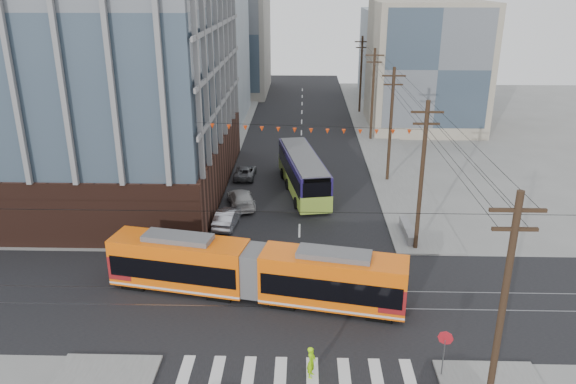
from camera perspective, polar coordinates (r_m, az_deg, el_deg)
ground at (r=32.00m, az=0.94°, el=-14.51°), size 160.00×160.00×0.00m
office_building at (r=54.06m, az=-23.49°, el=14.72°), size 30.00×25.00×28.60m
bg_bldg_nw_near at (r=80.54m, az=-11.08°, el=13.67°), size 18.00×16.00×18.00m
bg_bldg_ne_near at (r=76.49m, az=13.81°, el=12.34°), size 14.00×14.00×16.00m
bg_bldg_nw_far at (r=99.50m, az=-6.89°, el=15.77°), size 16.00×18.00×20.00m
bg_bldg_ne_far at (r=96.46m, az=12.56°, el=13.49°), size 16.00×16.00×14.00m
utility_pole_near at (r=25.34m, az=20.86°, el=-11.60°), size 0.30×0.30×11.00m
utility_pole_far at (r=83.54m, az=7.42°, el=11.69°), size 0.30×0.30×11.00m
streetcar at (r=34.70m, az=-3.46°, el=-8.05°), size 18.55×6.24×3.55m
city_bus at (r=51.77m, az=1.53°, el=1.98°), size 5.01×12.96×3.59m
parked_car_silver at (r=45.01m, az=-6.21°, el=-2.61°), size 1.94×4.41×1.41m
parked_car_white at (r=48.74m, az=-4.79°, el=-0.67°), size 3.15×5.26×1.43m
parked_car_grey at (r=55.85m, az=-4.37°, el=2.05°), size 2.03×4.28×1.18m
pedestrian at (r=28.89m, az=2.39°, el=-16.88°), size 0.57×0.71×1.69m
stop_sign at (r=29.61m, az=15.51°, el=-15.74°), size 0.95×0.95×2.47m
jersey_barrier at (r=44.06m, az=12.04°, el=-3.92°), size 0.95×4.12×0.82m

